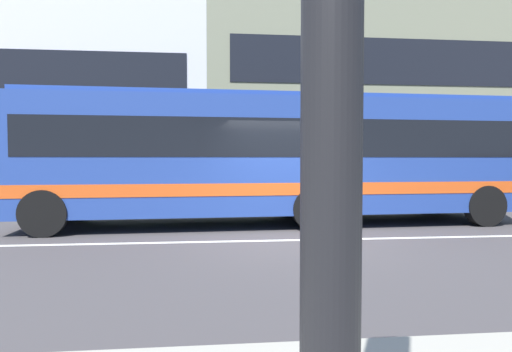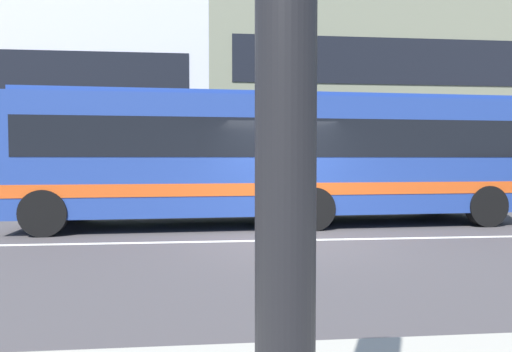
% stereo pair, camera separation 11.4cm
% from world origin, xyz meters
% --- Properties ---
extents(ground_plane, '(160.00, 160.00, 0.00)m').
position_xyz_m(ground_plane, '(0.00, 0.00, 0.00)').
color(ground_plane, '#464243').
extents(lane_centre_line, '(60.00, 0.16, 0.01)m').
position_xyz_m(lane_centre_line, '(0.00, 0.00, 0.00)').
color(lane_centre_line, silver).
rests_on(lane_centre_line, ground_plane).
extents(hedge_row_far, '(17.33, 1.10, 0.72)m').
position_xyz_m(hedge_row_far, '(-0.69, 5.96, 0.36)').
color(hedge_row_far, '#1F5123').
rests_on(hedge_row_far, ground_plane).
extents(apartment_block_left, '(21.79, 10.72, 9.26)m').
position_xyz_m(apartment_block_left, '(-12.72, 16.20, 4.63)').
color(apartment_block_left, silver).
rests_on(apartment_block_left, ground_plane).
extents(apartment_block_right, '(25.71, 10.72, 10.60)m').
position_xyz_m(apartment_block_right, '(11.03, 16.20, 5.30)').
color(apartment_block_right, gray).
rests_on(apartment_block_right, ground_plane).
extents(transit_bus, '(12.32, 3.10, 3.21)m').
position_xyz_m(transit_bus, '(-0.11, 2.32, 1.77)').
color(transit_bus, '#254191').
rests_on(transit_bus, ground_plane).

